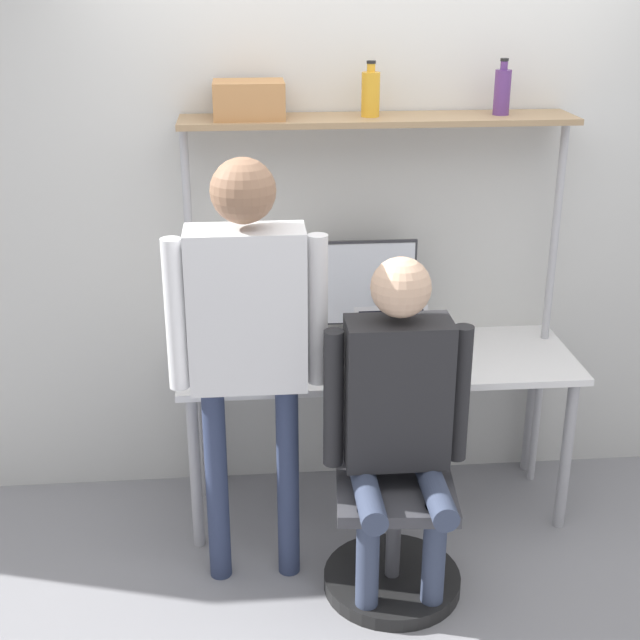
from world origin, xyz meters
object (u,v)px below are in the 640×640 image
(monitor, at_px, (361,288))
(laptop, at_px, (393,349))
(bottle_amber, at_px, (371,93))
(storage_box, at_px, (249,100))
(person_seated, at_px, (398,406))
(bottle_purple, at_px, (502,91))
(person_standing, at_px, (247,322))
(cell_phone, at_px, (458,364))
(office_chair, at_px, (393,520))

(monitor, height_order, laptop, monitor)
(bottle_amber, distance_m, storage_box, 0.50)
(person_seated, relative_size, bottle_purple, 6.12)
(person_standing, bearing_deg, monitor, 50.35)
(cell_phone, relative_size, person_standing, 0.09)
(monitor, distance_m, office_chair, 1.03)
(laptop, xyz_separation_m, person_standing, (-0.63, -0.40, 0.31))
(cell_phone, relative_size, storage_box, 0.52)
(laptop, xyz_separation_m, bottle_purple, (0.46, 0.22, 1.06))
(cell_phone, distance_m, storage_box, 1.43)
(monitor, distance_m, storage_box, 0.96)
(monitor, height_order, bottle_purple, bottle_purple)
(laptop, xyz_separation_m, bottle_amber, (-0.09, 0.22, 1.06))
(cell_phone, bearing_deg, storage_box, 162.83)
(bottle_purple, height_order, storage_box, bottle_purple)
(person_standing, xyz_separation_m, bottle_amber, (0.54, 0.62, 0.75))
(storage_box, bearing_deg, bottle_amber, 0.00)
(office_chair, bearing_deg, storage_box, 126.16)
(office_chair, relative_size, bottle_purple, 4.08)
(person_standing, distance_m, bottle_purple, 1.46)
(monitor, xyz_separation_m, laptop, (0.11, -0.22, -0.21))
(bottle_purple, bearing_deg, person_standing, -150.52)
(monitor, distance_m, person_seated, 0.79)
(bottle_amber, relative_size, bottle_purple, 0.98)
(monitor, relative_size, cell_phone, 3.30)
(cell_phone, height_order, office_chair, office_chair)
(monitor, relative_size, bottle_purple, 2.15)
(bottle_amber, bearing_deg, office_chair, -88.12)
(monitor, relative_size, storage_box, 1.71)
(person_standing, distance_m, bottle_amber, 1.11)
(office_chair, bearing_deg, person_standing, 169.79)
(office_chair, xyz_separation_m, person_seated, (-0.00, -0.05, 0.54))
(person_seated, bearing_deg, person_standing, 165.15)
(monitor, bearing_deg, storage_box, -179.79)
(cell_phone, relative_size, bottle_purple, 0.65)
(laptop, bearing_deg, bottle_purple, 25.34)
(storage_box, bearing_deg, bottle_purple, -0.00)
(laptop, relative_size, person_standing, 0.19)
(laptop, distance_m, cell_phone, 0.29)
(monitor, bearing_deg, laptop, -62.88)
(cell_phone, distance_m, bottle_amber, 1.21)
(laptop, distance_m, bottle_amber, 1.09)
(cell_phone, xyz_separation_m, person_seated, (-0.35, -0.50, 0.07))
(office_chair, xyz_separation_m, bottle_purple, (0.53, 0.72, 1.60))
(cell_phone, relative_size, bottle_amber, 0.67)
(office_chair, relative_size, person_standing, 0.54)
(bottle_amber, distance_m, bottle_purple, 0.55)
(monitor, relative_size, office_chair, 0.53)
(person_seated, bearing_deg, monitor, 93.31)
(person_seated, xyz_separation_m, bottle_amber, (-0.02, 0.76, 1.05))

